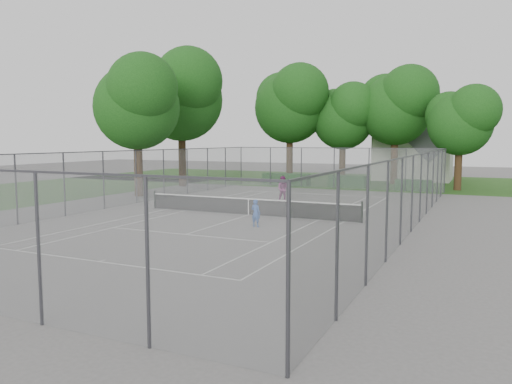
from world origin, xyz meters
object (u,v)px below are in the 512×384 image
at_px(tennis_net, 248,206).
at_px(girl_player, 256,213).
at_px(house, 414,144).
at_px(woman_player, 283,189).

height_order(tennis_net, girl_player, girl_player).
xyz_separation_m(tennis_net, girl_player, (1.96, -3.24, 0.16)).
bearing_deg(house, woman_player, -102.89).
height_order(tennis_net, house, house).
bearing_deg(house, girl_player, -95.25).
relative_size(tennis_net, woman_player, 7.25).
distance_m(tennis_net, woman_player, 6.13).
bearing_deg(house, tennis_net, -99.60).
relative_size(girl_player, woman_player, 0.76).
bearing_deg(girl_player, woman_player, -67.41).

